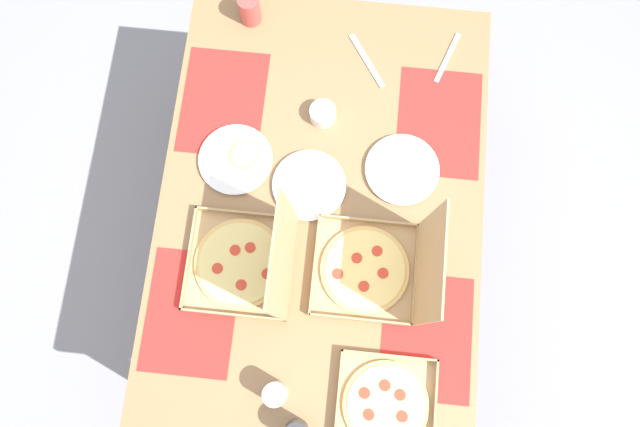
# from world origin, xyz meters

# --- Properties ---
(ground_plane) EXTENTS (6.00, 6.00, 0.00)m
(ground_plane) POSITION_xyz_m (0.00, 0.00, 0.00)
(ground_plane) COLOR gray
(dining_table) EXTENTS (1.48, 0.99, 0.72)m
(dining_table) POSITION_xyz_m (0.00, 0.00, 0.62)
(dining_table) COLOR #3F3328
(dining_table) RESTS_ON ground_plane
(placemat_near_left) EXTENTS (0.36, 0.26, 0.00)m
(placemat_near_left) POSITION_xyz_m (-0.33, -0.34, 0.72)
(placemat_near_left) COLOR red
(placemat_near_left) RESTS_ON dining_table
(placemat_near_right) EXTENTS (0.36, 0.26, 0.00)m
(placemat_near_right) POSITION_xyz_m (0.33, -0.34, 0.72)
(placemat_near_right) COLOR red
(placemat_near_right) RESTS_ON dining_table
(placemat_far_left) EXTENTS (0.36, 0.26, 0.00)m
(placemat_far_left) POSITION_xyz_m (-0.33, 0.34, 0.72)
(placemat_far_left) COLOR red
(placemat_far_left) RESTS_ON dining_table
(placemat_far_right) EXTENTS (0.36, 0.26, 0.00)m
(placemat_far_right) POSITION_xyz_m (0.33, 0.34, 0.72)
(placemat_far_right) COLOR red
(placemat_far_right) RESTS_ON dining_table
(pizza_box_corner_left) EXTENTS (0.28, 0.28, 0.04)m
(pizza_box_corner_left) POSITION_xyz_m (0.53, 0.24, 0.74)
(pizza_box_corner_left) COLOR tan
(pizza_box_corner_left) RESTS_ON dining_table
(pizza_box_edge_far) EXTENTS (0.30, 0.32, 0.33)m
(pizza_box_edge_far) POSITION_xyz_m (0.16, 0.18, 0.77)
(pizza_box_edge_far) COLOR tan
(pizza_box_edge_far) RESTS_ON dining_table
(pizza_box_center) EXTENTS (0.31, 0.31, 0.34)m
(pizza_box_center) POSITION_xyz_m (0.18, -0.19, 0.78)
(pizza_box_center) COLOR tan
(pizza_box_center) RESTS_ON dining_table
(plate_near_right) EXTENTS (0.23, 0.23, 0.03)m
(plate_near_right) POSITION_xyz_m (-0.14, -0.27, 0.73)
(plate_near_right) COLOR white
(plate_near_right) RESTS_ON dining_table
(plate_far_left) EXTENTS (0.23, 0.23, 0.02)m
(plate_far_left) POSITION_xyz_m (-0.16, 0.24, 0.73)
(plate_far_left) COLOR white
(plate_far_left) RESTS_ON dining_table
(plate_near_left) EXTENTS (0.23, 0.23, 0.02)m
(plate_near_left) POSITION_xyz_m (-0.08, -0.04, 0.73)
(plate_near_left) COLOR white
(plate_near_left) RESTS_ON dining_table
(cup_clear_right) EXTENTS (0.07, 0.07, 0.11)m
(cup_clear_right) POSITION_xyz_m (-0.64, -0.29, 0.78)
(cup_clear_right) COLOR #BF4742
(cup_clear_right) RESTS_ON dining_table
(cup_red) EXTENTS (0.07, 0.07, 0.10)m
(cup_red) POSITION_xyz_m (0.53, -0.07, 0.78)
(cup_red) COLOR silver
(cup_red) RESTS_ON dining_table
(condiment_bowl) EXTENTS (0.08, 0.08, 0.05)m
(condiment_bowl) POSITION_xyz_m (-0.31, -0.02, 0.75)
(condiment_bowl) COLOR white
(condiment_bowl) RESTS_ON dining_table
(fork_by_far_right) EXTENTS (0.18, 0.08, 0.00)m
(fork_by_far_right) POSITION_xyz_m (-0.56, 0.36, 0.73)
(fork_by_far_right) COLOR #B7B7BC
(fork_by_far_right) RESTS_ON dining_table
(knife_by_near_left) EXTENTS (0.18, 0.13, 0.00)m
(knife_by_near_left) POSITION_xyz_m (-0.52, 0.10, 0.73)
(knife_by_near_left) COLOR #B7B7BC
(knife_by_near_left) RESTS_ON dining_table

